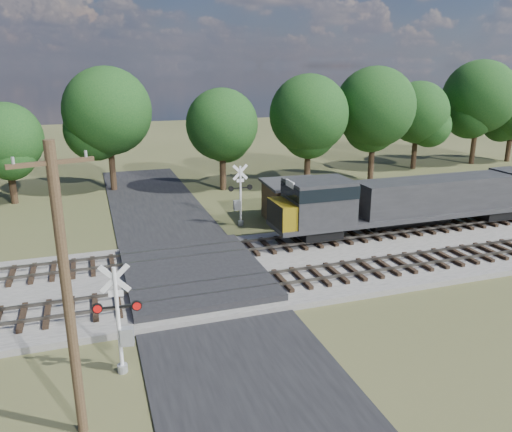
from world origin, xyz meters
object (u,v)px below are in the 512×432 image
object	(u,v)px
crossing_signal_near	(122,329)
equipment_shed	(294,201)
utility_pole	(67,290)
crossing_signal_far	(239,200)

from	to	relation	value
crossing_signal_near	equipment_shed	xyz separation A→B (m)	(13.07, 15.29, -0.33)
crossing_signal_near	equipment_shed	size ratio (longest dim) A/B	0.97
crossing_signal_near	utility_pole	world-z (taller)	utility_pole
utility_pole	equipment_shed	xyz separation A→B (m)	(14.54, 18.06, -3.29)
crossing_signal_near	equipment_shed	bearing A→B (deg)	58.59
crossing_signal_near	utility_pole	bearing A→B (deg)	-108.82
utility_pole	crossing_signal_far	bearing A→B (deg)	44.75
crossing_signal_far	equipment_shed	world-z (taller)	crossing_signal_far
equipment_shed	crossing_signal_far	bearing A→B (deg)	-179.26
crossing_signal_near	utility_pole	distance (m)	4.31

